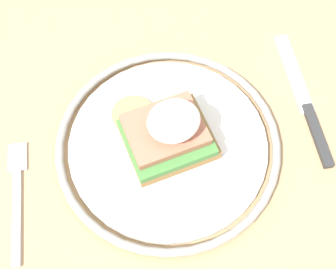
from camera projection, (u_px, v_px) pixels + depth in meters
ground_plane at (164, 264)px, 1.22m from camera, size 6.00×6.00×0.00m
dining_table at (160, 174)px, 0.66m from camera, size 1.12×0.87×0.72m
plate at (168, 145)px, 0.57m from camera, size 0.27×0.27×0.02m
sandwich at (168, 132)px, 0.53m from camera, size 0.10×0.12×0.07m
fork at (17, 194)px, 0.54m from camera, size 0.05×0.15×0.00m
knife at (307, 108)px, 0.59m from camera, size 0.06×0.20×0.01m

